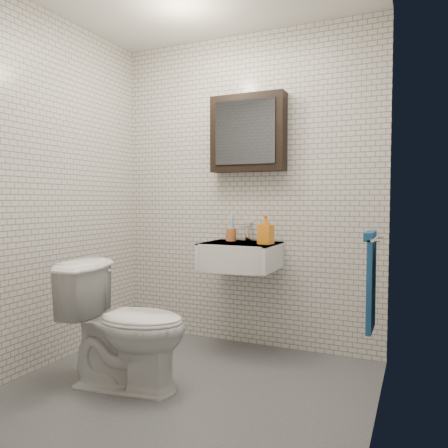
% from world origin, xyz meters
% --- Properties ---
extents(ground, '(2.20, 2.00, 0.01)m').
position_xyz_m(ground, '(0.00, 0.00, 0.01)').
color(ground, '#4C4F54').
rests_on(ground, ground).
extents(room_shell, '(2.22, 2.02, 2.51)m').
position_xyz_m(room_shell, '(0.00, 0.00, 1.47)').
color(room_shell, silver).
rests_on(room_shell, ground).
extents(washbasin, '(0.55, 0.50, 0.20)m').
position_xyz_m(washbasin, '(0.05, 0.73, 0.76)').
color(washbasin, white).
rests_on(washbasin, room_shell).
extents(faucet, '(0.06, 0.20, 0.15)m').
position_xyz_m(faucet, '(0.05, 0.93, 0.92)').
color(faucet, silver).
rests_on(faucet, washbasin).
extents(mirror_cabinet, '(0.60, 0.15, 0.60)m').
position_xyz_m(mirror_cabinet, '(0.05, 0.93, 1.70)').
color(mirror_cabinet, black).
rests_on(mirror_cabinet, room_shell).
extents(towel_rail, '(0.09, 0.30, 0.58)m').
position_xyz_m(towel_rail, '(1.04, 0.35, 0.72)').
color(towel_rail, silver).
rests_on(towel_rail, room_shell).
extents(toothbrush_cup, '(0.10, 0.10, 0.22)m').
position_xyz_m(toothbrush_cup, '(-0.07, 0.88, 0.91)').
color(toothbrush_cup, '#C56731').
rests_on(toothbrush_cup, washbasin).
extents(soap_bottle, '(0.11, 0.11, 0.21)m').
position_xyz_m(soap_bottle, '(0.27, 0.74, 0.96)').
color(soap_bottle, orange).
rests_on(soap_bottle, washbasin).
extents(toilet, '(0.83, 0.54, 0.79)m').
position_xyz_m(toilet, '(-0.37, -0.10, 0.39)').
color(toilet, white).
rests_on(toilet, ground).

